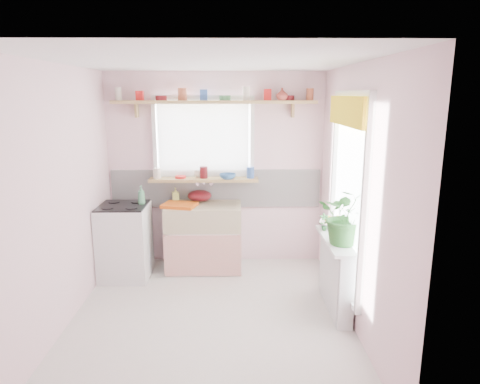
{
  "coord_description": "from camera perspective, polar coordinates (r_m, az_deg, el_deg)",
  "views": [
    {
      "loc": [
        0.25,
        -3.93,
        2.22
      ],
      "look_at": [
        0.3,
        0.55,
        1.19
      ],
      "focal_mm": 32.0,
      "sensor_mm": 36.0,
      "label": 1
    }
  ],
  "objects": [
    {
      "name": "sink_unit",
      "position": [
        5.53,
        -4.83,
        -5.93
      ],
      "size": [
        0.95,
        0.65,
        1.11
      ],
      "color": "white",
      "rests_on": "ground"
    },
    {
      "name": "shelf_vase",
      "position": [
        5.37,
        5.63,
        12.85
      ],
      "size": [
        0.19,
        0.19,
        0.15
      ],
      "primitive_type": "imported",
      "rotation": [
        0.0,
        0.0,
        -0.43
      ],
      "color": "#95392E",
      "rests_on": "pine_shelf"
    },
    {
      "name": "fruit_bowl",
      "position": [
        4.83,
        12.3,
        -4.29
      ],
      "size": [
        0.37,
        0.37,
        0.07
      ],
      "primitive_type": "imported",
      "rotation": [
        0.0,
        0.0,
        -0.27
      ],
      "color": "white",
      "rests_on": "radiator_ledge"
    },
    {
      "name": "windowsill",
      "position": [
        5.53,
        -4.84,
        1.66
      ],
      "size": [
        1.4,
        0.22,
        0.04
      ],
      "primitive_type": "cube",
      "color": "tan",
      "rests_on": "room"
    },
    {
      "name": "dish_tray",
      "position": [
        5.36,
        -8.07,
        -1.75
      ],
      "size": [
        0.46,
        0.39,
        0.04
      ],
      "primitive_type": "cube",
      "rotation": [
        0.0,
        0.0,
        -0.25
      ],
      "color": "#D75A13",
      "rests_on": "sink_unit"
    },
    {
      "name": "radiator_ledge",
      "position": [
        4.63,
        12.66,
        -10.52
      ],
      "size": [
        0.22,
        0.95,
        0.78
      ],
      "color": "white",
      "rests_on": "ground"
    },
    {
      "name": "sill_bowl",
      "position": [
        5.45,
        -1.66,
        2.1
      ],
      "size": [
        0.23,
        0.23,
        0.07
      ],
      "primitive_type": "imported",
      "rotation": [
        0.0,
        0.0,
        -0.07
      ],
      "color": "#3165A0",
      "rests_on": "windowsill"
    },
    {
      "name": "shelf_crockery",
      "position": [
        5.41,
        -3.69,
        12.67
      ],
      "size": [
        2.47,
        0.11,
        0.12
      ],
      "color": "silver",
      "rests_on": "pine_shelf"
    },
    {
      "name": "colander",
      "position": [
        5.6,
        -5.42,
        -0.5
      ],
      "size": [
        0.36,
        0.36,
        0.14
      ],
      "primitive_type": "ellipsoid",
      "rotation": [
        0.0,
        0.0,
        -0.15
      ],
      "color": "#4F0D12",
      "rests_on": "sink_unit"
    },
    {
      "name": "cooker",
      "position": [
        5.45,
        -15.09,
        -6.34
      ],
      "size": [
        0.58,
        0.58,
        0.93
      ],
      "color": "white",
      "rests_on": "ground"
    },
    {
      "name": "pine_shelf",
      "position": [
        5.41,
        -3.42,
        11.89
      ],
      "size": [
        2.52,
        0.24,
        0.04
      ],
      "primitive_type": "cube",
      "color": "tan",
      "rests_on": "room"
    },
    {
      "name": "room",
      "position": [
        4.88,
        4.15,
        2.91
      ],
      "size": [
        3.2,
        3.2,
        3.2
      ],
      "color": "silver",
      "rests_on": "ground"
    },
    {
      "name": "soap_bottle_sink",
      "position": [
        5.63,
        -8.59,
        -0.33
      ],
      "size": [
        0.1,
        0.1,
        0.18
      ],
      "primitive_type": "imported",
      "rotation": [
        0.0,
        0.0,
        0.29
      ],
      "color": "#D3DB61",
      "rests_on": "sink_unit"
    },
    {
      "name": "sill_cup",
      "position": [
        5.58,
        -5.54,
        2.46
      ],
      "size": [
        0.14,
        0.14,
        0.1
      ],
      "primitive_type": "imported",
      "rotation": [
        0.0,
        0.0,
        -0.2
      ],
      "color": "white",
      "rests_on": "windowsill"
    },
    {
      "name": "sill_crockery",
      "position": [
        5.52,
        -4.85,
        2.44
      ],
      "size": [
        1.35,
        0.11,
        0.12
      ],
      "color": "silver",
      "rests_on": "windowsill"
    },
    {
      "name": "jade_plant",
      "position": [
        4.28,
        13.99,
        -3.12
      ],
      "size": [
        0.63,
        0.58,
        0.58
      ],
      "primitive_type": "imported",
      "rotation": [
        0.0,
        0.0,
        -0.29
      ],
      "color": "#2E692A",
      "rests_on": "radiator_ledge"
    },
    {
      "name": "fruit",
      "position": [
        4.82,
        12.38,
        -3.58
      ],
      "size": [
        0.2,
        0.14,
        0.1
      ],
      "color": "orange",
      "rests_on": "fruit_bowl"
    },
    {
      "name": "cooker_bottle",
      "position": [
        5.28,
        -13.02,
        -0.41
      ],
      "size": [
        0.09,
        0.09,
        0.23
      ],
      "primitive_type": "imported",
      "rotation": [
        0.0,
        0.0,
        -0.08
      ],
      "color": "#468C60",
      "rests_on": "cooker"
    },
    {
      "name": "herb_pot",
      "position": [
        4.7,
        11.16,
        -3.97
      ],
      "size": [
        0.11,
        0.09,
        0.19
      ],
      "primitive_type": "imported",
      "rotation": [
        0.0,
        0.0,
        0.2
      ],
      "color": "#29672E",
      "rests_on": "radiator_ledge"
    }
  ]
}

